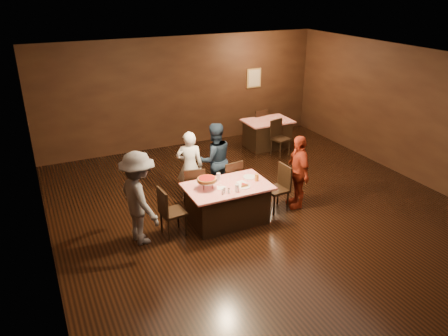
{
  "coord_description": "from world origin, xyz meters",
  "views": [
    {
      "loc": [
        -4.03,
        -6.16,
        4.35
      ],
      "look_at": [
        -0.72,
        0.83,
        1.0
      ],
      "focal_mm": 35.0,
      "sensor_mm": 36.0,
      "label": 1
    }
  ],
  "objects": [
    {
      "name": "napkin_center",
      "position": [
        -0.49,
        0.53,
        0.77
      ],
      "size": [
        0.19,
        0.19,
        0.01
      ],
      "primitive_type": "cube",
      "rotation": [
        0.0,
        0.0,
        0.21
      ],
      "color": "white",
      "rests_on": "main_table"
    },
    {
      "name": "chair_back_far",
      "position": [
        2.01,
        4.39,
        0.47
      ],
      "size": [
        0.48,
        0.48,
        0.95
      ],
      "primitive_type": "cube",
      "rotation": [
        0.0,
        0.0,
        3.31
      ],
      "color": "black",
      "rests_on": "ground"
    },
    {
      "name": "chair_end_left",
      "position": [
        -1.89,
        0.53,
        0.47
      ],
      "size": [
        0.45,
        0.45,
        0.95
      ],
      "primitive_type": "cube",
      "rotation": [
        0.0,
        0.0,
        1.66
      ],
      "color": "black",
      "rests_on": "ground"
    },
    {
      "name": "chair_far_right",
      "position": [
        -0.39,
        1.28,
        0.47
      ],
      "size": [
        0.47,
        0.47,
        0.95
      ],
      "primitive_type": "cube",
      "rotation": [
        0.0,
        0.0,
        3.26
      ],
      "color": "black",
      "rests_on": "ground"
    },
    {
      "name": "plate_empty",
      "position": [
        -0.24,
        0.68,
        0.78
      ],
      "size": [
        0.25,
        0.25,
        0.01
      ],
      "primitive_type": "cylinder",
      "color": "white",
      "rests_on": "main_table"
    },
    {
      "name": "chair_far_left",
      "position": [
        -1.19,
        1.28,
        0.47
      ],
      "size": [
        0.5,
        0.5,
        0.95
      ],
      "primitive_type": "cube",
      "rotation": [
        0.0,
        0.0,
        2.93
      ],
      "color": "black",
      "rests_on": "ground"
    },
    {
      "name": "condiments",
      "position": [
        -0.97,
        0.24,
        0.82
      ],
      "size": [
        0.17,
        0.1,
        0.09
      ],
      "color": "silver",
      "rests_on": "main_table"
    },
    {
      "name": "glass_back",
      "position": [
        -0.84,
        0.83,
        0.84
      ],
      "size": [
        0.08,
        0.08,
        0.14
      ],
      "primitive_type": "cylinder",
      "color": "silver",
      "rests_on": "main_table"
    },
    {
      "name": "back_table",
      "position": [
        2.01,
        3.79,
        0.39
      ],
      "size": [
        1.3,
        0.9,
        0.77
      ],
      "primitive_type": "cube",
      "color": "red",
      "rests_on": "ground"
    },
    {
      "name": "main_table",
      "position": [
        -0.79,
        0.53,
        0.39
      ],
      "size": [
        1.6,
        1.0,
        0.77
      ],
      "primitive_type": "cube",
      "color": "red",
      "rests_on": "ground"
    },
    {
      "name": "room",
      "position": [
        0.0,
        0.01,
        2.14
      ],
      "size": [
        10.0,
        10.04,
        3.02
      ],
      "color": "black",
      "rests_on": "ground"
    },
    {
      "name": "glass_amber",
      "position": [
        -0.19,
        0.48,
        0.84
      ],
      "size": [
        0.08,
        0.08,
        0.14
      ],
      "primitive_type": "cylinder",
      "color": "#BF7F26",
      "rests_on": "main_table"
    },
    {
      "name": "diner_navy_hoodie",
      "position": [
        -0.54,
        1.7,
        0.82
      ],
      "size": [
        0.82,
        0.65,
        1.63
      ],
      "primitive_type": "imported",
      "rotation": [
        0.0,
        0.0,
        3.1
      ],
      "color": "#152132",
      "rests_on": "ground"
    },
    {
      "name": "diner_grey_knit",
      "position": [
        -2.48,
        0.57,
        0.85
      ],
      "size": [
        0.84,
        1.21,
        1.71
      ],
      "primitive_type": "imported",
      "rotation": [
        0.0,
        0.0,
        1.77
      ],
      "color": "#58595D",
      "rests_on": "ground"
    },
    {
      "name": "pizza_stand",
      "position": [
        -1.19,
        0.58,
        0.95
      ],
      "size": [
        0.38,
        0.38,
        0.22
      ],
      "color": "black",
      "rests_on": "main_table"
    },
    {
      "name": "chair_back_near",
      "position": [
        2.01,
        3.09,
        0.47
      ],
      "size": [
        0.51,
        0.51,
        0.95
      ],
      "primitive_type": "cube",
      "rotation": [
        0.0,
        0.0,
        0.24
      ],
      "color": "black",
      "rests_on": "ground"
    },
    {
      "name": "glass_front_left",
      "position": [
        -0.74,
        0.23,
        0.84
      ],
      "size": [
        0.08,
        0.08,
        0.14
      ],
      "primitive_type": "cylinder",
      "color": "silver",
      "rests_on": "main_table"
    },
    {
      "name": "chair_end_right",
      "position": [
        0.31,
        0.53,
        0.47
      ],
      "size": [
        0.45,
        0.45,
        0.95
      ],
      "primitive_type": "cube",
      "rotation": [
        0.0,
        0.0,
        -1.49
      ],
      "color": "black",
      "rests_on": "ground"
    },
    {
      "name": "plate_with_slice",
      "position": [
        -0.54,
        0.35,
        0.8
      ],
      "size": [
        0.25,
        0.25,
        0.06
      ],
      "color": "white",
      "rests_on": "main_table"
    },
    {
      "name": "diner_red_shirt",
      "position": [
        0.78,
        0.5,
        0.77
      ],
      "size": [
        0.56,
        0.96,
        1.54
      ],
      "primitive_type": "imported",
      "rotation": [
        0.0,
        0.0,
        -1.79
      ],
      "color": "maroon",
      "rests_on": "ground"
    },
    {
      "name": "diner_white_jacket",
      "position": [
        -1.1,
        1.7,
        0.77
      ],
      "size": [
        0.66,
        0.55,
        1.53
      ],
      "primitive_type": "imported",
      "rotation": [
        0.0,
        0.0,
        2.75
      ],
      "color": "white",
      "rests_on": "ground"
    },
    {
      "name": "napkin_left",
      "position": [
        -0.94,
        0.48,
        0.77
      ],
      "size": [
        0.21,
        0.21,
        0.01
      ],
      "primitive_type": "cube",
      "rotation": [
        0.0,
        0.0,
        -0.35
      ],
      "color": "white",
      "rests_on": "main_table"
    }
  ]
}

